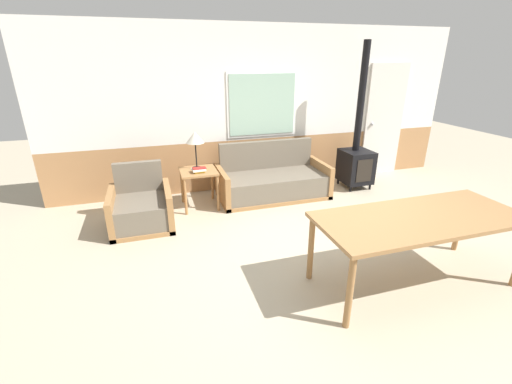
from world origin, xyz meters
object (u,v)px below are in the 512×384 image
Objects in this scene: table_lamp at (195,139)px; wood_stove at (356,157)px; dining_table at (420,222)px; armchair at (142,209)px; couch at (273,182)px; side_table at (199,177)px.

wood_stove reaches higher than table_lamp.
table_lamp reaches higher than dining_table.
table_lamp is 0.23× the size of wood_stove.
dining_table is at bearing -110.57° from wood_stove.
wood_stove reaches higher than armchair.
couch is at bearing -179.95° from wood_stove.
armchair is at bearing -172.68° from wood_stove.
dining_table is at bearing -56.17° from table_lamp.
armchair reaches higher than side_table.
armchair is 1.47× the size of table_lamp.
dining_table is 2.83m from wood_stove.
table_lamp is at bearing 179.24° from wood_stove.
couch is 2.74m from dining_table.
wood_stove is at bearing -0.76° from table_lamp.
dining_table reaches higher than side_table.
armchair is 3.46m from dining_table.
side_table is (-1.22, -0.06, 0.24)m from couch.
couch is 3.03× the size of side_table.
armchair is at bearing 140.64° from dining_table.
wood_stove reaches higher than side_table.
couch is 1.25m from side_table.
dining_table is (0.57, -2.65, 0.44)m from couch.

